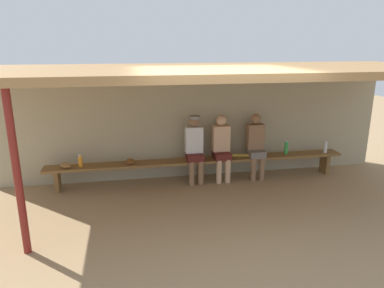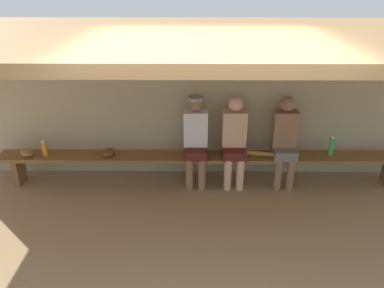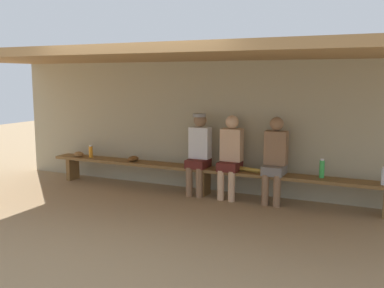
{
  "view_description": "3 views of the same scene",
  "coord_description": "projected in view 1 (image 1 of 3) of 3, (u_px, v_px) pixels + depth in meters",
  "views": [
    {
      "loc": [
        -1.42,
        -5.1,
        2.69
      ],
      "look_at": [
        -0.23,
        1.23,
        0.88
      ],
      "focal_mm": 33.41,
      "sensor_mm": 36.0,
      "label": 1
    },
    {
      "loc": [
        -0.14,
        -3.41,
        2.95
      ],
      "look_at": [
        -0.17,
        1.37,
        0.72
      ],
      "focal_mm": 35.63,
      "sensor_mm": 36.0,
      "label": 2
    },
    {
      "loc": [
        2.8,
        -5.05,
        1.93
      ],
      "look_at": [
        -0.19,
        1.43,
        0.86
      ],
      "focal_mm": 41.56,
      "sensor_mm": 36.0,
      "label": 3
    }
  ],
  "objects": [
    {
      "name": "bench",
      "position": [
        200.0,
        163.0,
        7.16
      ],
      "size": [
        6.0,
        0.36,
        0.46
      ],
      "color": "brown",
      "rests_on": "ground"
    },
    {
      "name": "dugout_roof",
      "position": [
        212.0,
        71.0,
        5.85
      ],
      "size": [
        8.0,
        2.8,
        0.12
      ],
      "primitive_type": "cube",
      "color": "#9E7547",
      "rests_on": "back_wall"
    },
    {
      "name": "player_in_blue",
      "position": [
        194.0,
        146.0,
        7.05
      ],
      "size": [
        0.34,
        0.42,
        1.34
      ],
      "color": "#591E19",
      "rests_on": "ground"
    },
    {
      "name": "back_wall",
      "position": [
        196.0,
        123.0,
        7.4
      ],
      "size": [
        8.0,
        0.2,
        2.2
      ],
      "primitive_type": "cube",
      "color": "tan",
      "rests_on": "ground"
    },
    {
      "name": "player_with_sunglasses",
      "position": [
        222.0,
        145.0,
        7.15
      ],
      "size": [
        0.34,
        0.42,
        1.34
      ],
      "color": "#591E19",
      "rests_on": "ground"
    },
    {
      "name": "support_post",
      "position": [
        17.0,
        175.0,
        4.48
      ],
      "size": [
        0.1,
        0.1,
        2.2
      ],
      "primitive_type": "cylinder",
      "color": "maroon",
      "rests_on": "ground"
    },
    {
      "name": "player_in_white",
      "position": [
        256.0,
        143.0,
        7.28
      ],
      "size": [
        0.34,
        0.42,
        1.34
      ],
      "color": "slate",
      "rests_on": "ground"
    },
    {
      "name": "baseball_glove_tan",
      "position": [
        66.0,
        165.0,
        6.65
      ],
      "size": [
        0.29,
        0.28,
        0.09
      ],
      "primitive_type": "ellipsoid",
      "rotation": [
        0.0,
        0.0,
        2.49
      ],
      "color": "olive",
      "rests_on": "bench"
    },
    {
      "name": "water_bottle_green",
      "position": [
        286.0,
        147.0,
        7.48
      ],
      "size": [
        0.07,
        0.07,
        0.28
      ],
      "color": "green",
      "rests_on": "bench"
    },
    {
      "name": "baseball_glove_dark_brown",
      "position": [
        130.0,
        161.0,
        6.88
      ],
      "size": [
        0.18,
        0.25,
        0.09
      ],
      "primitive_type": "ellipsoid",
      "rotation": [
        0.0,
        0.0,
        4.65
      ],
      "color": "brown",
      "rests_on": "bench"
    },
    {
      "name": "water_bottle_blue",
      "position": [
        325.0,
        147.0,
        7.55
      ],
      "size": [
        0.07,
        0.07,
        0.26
      ],
      "color": "silver",
      "rests_on": "bench"
    },
    {
      "name": "ground_plane",
      "position": [
        220.0,
        215.0,
        5.8
      ],
      "size": [
        24.0,
        24.0,
        0.0
      ],
      "primitive_type": "plane",
      "color": "#9E7F59"
    },
    {
      "name": "baseball_bat",
      "position": [
        237.0,
        156.0,
        7.27
      ],
      "size": [
        0.88,
        0.22,
        0.07
      ],
      "primitive_type": "cylinder",
      "rotation": [
        0.0,
        1.57,
        -0.18
      ],
      "color": "#B28C33",
      "rests_on": "bench"
    },
    {
      "name": "water_bottle_clear",
      "position": [
        80.0,
        161.0,
        6.69
      ],
      "size": [
        0.07,
        0.07,
        0.23
      ],
      "color": "orange",
      "rests_on": "bench"
    }
  ]
}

